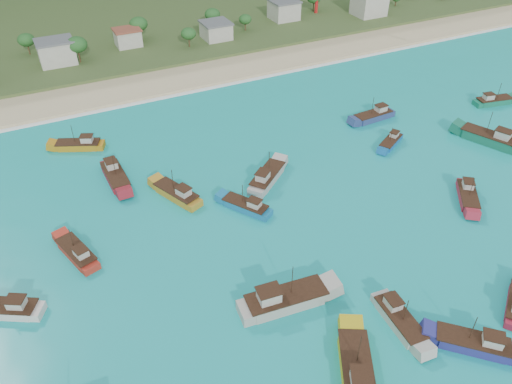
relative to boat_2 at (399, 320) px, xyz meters
name	(u,v)px	position (x,y,z in m)	size (l,w,h in m)	color
ground	(320,260)	(-3.33, 15.86, -0.72)	(600.00, 600.00, 0.00)	#0C8D80
beach	(169,80)	(-3.33, 94.86, -0.72)	(400.00, 18.00, 1.20)	beige
land	(116,18)	(-3.33, 155.86, -0.72)	(400.00, 110.00, 2.40)	#385123
surf_line	(180,94)	(-3.33, 85.36, -0.72)	(400.00, 2.50, 0.08)	white
village	(187,29)	(11.47, 119.21, 3.99)	(214.02, 24.26, 7.85)	beige
vegetation	(100,42)	(-16.33, 118.52, 4.49)	(278.43, 25.45, 8.98)	#235623
boat_2	(399,320)	(0.00, 0.00, 0.00)	(3.88, 10.60, 6.14)	#B7B1A7
boat_3	(357,373)	(-10.63, -4.53, 0.28)	(9.53, 13.21, 7.65)	gold
boat_6	(177,194)	(-18.82, 42.56, 0.06)	(7.22, 11.30, 6.45)	#AE7F22
boat_7	(79,145)	(-32.26, 69.16, 0.01)	(10.81, 7.06, 6.18)	#B07614
boat_8	(493,101)	(66.46, 44.37, -0.02)	(10.58, 4.98, 6.02)	#116C4E
boat_10	(284,300)	(-13.17, 10.22, 0.36)	(14.05, 5.40, 8.10)	#A9A49A
boat_12	(7,309)	(-50.47, 27.00, 0.01)	(10.67, 7.90, 6.21)	silver
boat_13	(467,196)	(30.72, 17.48, -0.03)	(8.47, 9.85, 5.97)	#A82335
boat_15	(374,116)	(34.13, 51.32, 0.05)	(10.99, 3.80, 6.40)	navy
boat_16	(474,344)	(6.53, -7.85, 0.06)	(10.15, 9.93, 6.48)	navy
boat_19	(391,142)	(30.41, 40.08, -0.20)	(8.65, 6.35, 5.03)	#115EA5
boat_21	(115,177)	(-28.02, 53.60, 0.12)	(3.77, 11.62, 6.81)	maroon
boat_22	(267,178)	(-0.87, 39.74, 0.13)	(11.17, 9.90, 6.84)	#ABA49B
boat_24	(77,253)	(-38.97, 34.49, -0.03)	(5.85, 10.52, 5.96)	#AD2B1C
boat_26	(489,139)	(50.67, 30.93, 0.31)	(8.79, 13.78, 7.86)	#136349
boat_29	(246,207)	(-8.51, 33.37, -0.07)	(7.68, 9.80, 5.78)	#136B9A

